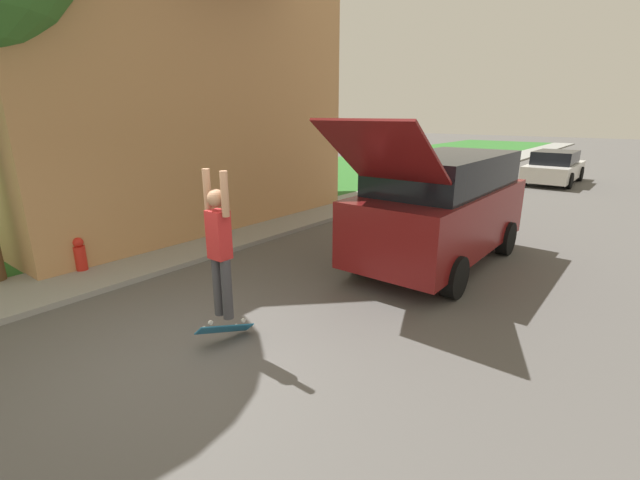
{
  "coord_description": "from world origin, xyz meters",
  "views": [
    {
      "loc": [
        4.25,
        -2.65,
        2.89
      ],
      "look_at": [
        0.51,
        2.07,
        1.11
      ],
      "focal_mm": 24.0,
      "sensor_mm": 36.0,
      "label": 1
    }
  ],
  "objects_px": {
    "skateboarder": "(219,245)",
    "fire_hydrant": "(80,254)",
    "suv_parked": "(442,206)",
    "skateboard": "(225,328)",
    "car_down_street": "(554,168)"
  },
  "relations": [
    {
      "from": "skateboarder",
      "to": "suv_parked",
      "type": "bearing_deg",
      "value": 80.04
    },
    {
      "from": "suv_parked",
      "to": "skateboarder",
      "type": "height_order",
      "value": "suv_parked"
    },
    {
      "from": "fire_hydrant",
      "to": "suv_parked",
      "type": "bearing_deg",
      "value": 44.07
    },
    {
      "from": "skateboard",
      "to": "fire_hydrant",
      "type": "xyz_separation_m",
      "value": [
        -4.0,
        -0.07,
        0.21
      ]
    },
    {
      "from": "skateboarder",
      "to": "fire_hydrant",
      "type": "height_order",
      "value": "skateboarder"
    },
    {
      "from": "car_down_street",
      "to": "skateboard",
      "type": "distance_m",
      "value": 17.59
    },
    {
      "from": "car_down_street",
      "to": "skateboarder",
      "type": "distance_m",
      "value": 17.65
    },
    {
      "from": "suv_parked",
      "to": "fire_hydrant",
      "type": "bearing_deg",
      "value": -135.93
    },
    {
      "from": "car_down_street",
      "to": "skateboard",
      "type": "bearing_deg",
      "value": -91.73
    },
    {
      "from": "suv_parked",
      "to": "skateboard",
      "type": "bearing_deg",
      "value": -101.02
    },
    {
      "from": "suv_parked",
      "to": "skateboarder",
      "type": "relative_size",
      "value": 2.87
    },
    {
      "from": "suv_parked",
      "to": "skateboard",
      "type": "xyz_separation_m",
      "value": [
        -0.91,
        -4.68,
        -0.97
      ]
    },
    {
      "from": "suv_parked",
      "to": "skateboard",
      "type": "relative_size",
      "value": 7.36
    },
    {
      "from": "suv_parked",
      "to": "car_down_street",
      "type": "bearing_deg",
      "value": 91.69
    },
    {
      "from": "suv_parked",
      "to": "skateboarder",
      "type": "bearing_deg",
      "value": -99.96
    }
  ]
}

